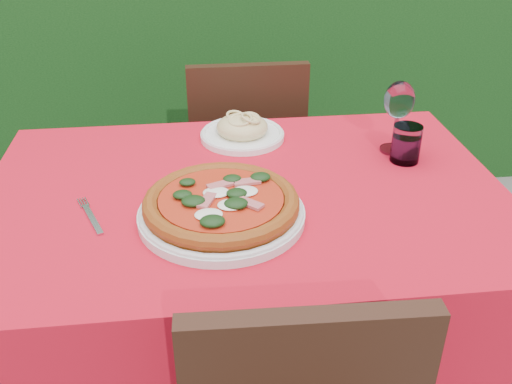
{
  "coord_description": "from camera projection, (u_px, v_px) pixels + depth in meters",
  "views": [
    {
      "loc": [
        -0.11,
        -1.19,
        1.43
      ],
      "look_at": [
        0.02,
        -0.05,
        0.77
      ],
      "focal_mm": 40.0,
      "sensor_mm": 36.0,
      "label": 1
    }
  ],
  "objects": [
    {
      "name": "dining_table",
      "position": [
        246.0,
        241.0,
        1.45
      ],
      "size": [
        1.26,
        0.86,
        0.75
      ],
      "color": "#472E16",
      "rests_on": "ground"
    },
    {
      "name": "chair_far",
      "position": [
        246.0,
        157.0,
        2.08
      ],
      "size": [
        0.4,
        0.4,
        0.88
      ],
      "rotation": [
        0.0,
        0.0,
        3.14
      ],
      "color": "black",
      "rests_on": "ground"
    },
    {
      "name": "pizza_plate",
      "position": [
        221.0,
        206.0,
        1.25
      ],
      "size": [
        0.37,
        0.37,
        0.07
      ],
      "rotation": [
        0.0,
        0.0,
        -0.05
      ],
      "color": "silver",
      "rests_on": "dining_table"
    },
    {
      "name": "pasta_plate",
      "position": [
        242.0,
        130.0,
        1.62
      ],
      "size": [
        0.24,
        0.24,
        0.07
      ],
      "rotation": [
        0.0,
        0.0,
        -0.36
      ],
      "color": "white",
      "rests_on": "dining_table"
    },
    {
      "name": "water_glass",
      "position": [
        406.0,
        145.0,
        1.49
      ],
      "size": [
        0.08,
        0.08,
        0.1
      ],
      "color": "silver",
      "rests_on": "dining_table"
    },
    {
      "name": "wine_glass",
      "position": [
        399.0,
        103.0,
        1.49
      ],
      "size": [
        0.08,
        0.08,
        0.2
      ],
      "color": "silver",
      "rests_on": "dining_table"
    },
    {
      "name": "fork",
      "position": [
        93.0,
        219.0,
        1.26
      ],
      "size": [
        0.09,
        0.18,
        0.0
      ],
      "primitive_type": "cube",
      "rotation": [
        0.0,
        0.0,
        0.38
      ],
      "color": "#B7B7BE",
      "rests_on": "dining_table"
    }
  ]
}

